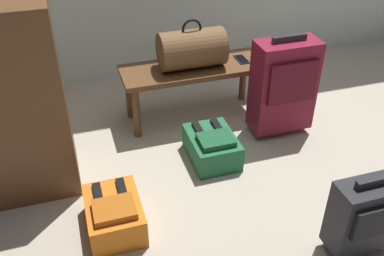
% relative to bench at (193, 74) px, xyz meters
% --- Properties ---
extents(ground_plane, '(6.60, 6.60, 0.00)m').
position_rel_bench_xyz_m(ground_plane, '(0.34, -0.78, -0.34)').
color(ground_plane, '#B2A893').
extents(bench, '(1.00, 0.36, 0.40)m').
position_rel_bench_xyz_m(bench, '(0.00, 0.00, 0.00)').
color(bench, brown).
rests_on(bench, ground).
extents(duffel_bag_brown, '(0.44, 0.26, 0.34)m').
position_rel_bench_xyz_m(duffel_bag_brown, '(-0.01, -0.00, 0.19)').
color(duffel_bag_brown, brown).
rests_on(duffel_bag_brown, bench).
extents(cell_phone, '(0.07, 0.14, 0.01)m').
position_rel_bench_xyz_m(cell_phone, '(0.36, -0.00, 0.07)').
color(cell_phone, '#191E4C').
rests_on(cell_phone, bench).
extents(suitcase_upright_burgundy, '(0.41, 0.23, 0.71)m').
position_rel_bench_xyz_m(suitcase_upright_burgundy, '(0.51, -0.37, 0.02)').
color(suitcase_upright_burgundy, maroon).
rests_on(suitcase_upright_burgundy, ground).
extents(suitcase_small_charcoal, '(0.32, 0.19, 0.46)m').
position_rel_bench_xyz_m(suitcase_small_charcoal, '(0.40, -1.43, -0.10)').
color(suitcase_small_charcoal, black).
rests_on(suitcase_small_charcoal, ground).
extents(backpack_green, '(0.28, 0.38, 0.21)m').
position_rel_bench_xyz_m(backpack_green, '(-0.04, -0.52, -0.25)').
color(backpack_green, '#1E6038').
rests_on(backpack_green, ground).
extents(backpack_orange, '(0.28, 0.38, 0.21)m').
position_rel_bench_xyz_m(backpack_orange, '(-0.72, -0.92, -0.25)').
color(backpack_orange, orange).
rests_on(backpack_orange, ground).
extents(side_cabinet, '(0.56, 0.44, 1.10)m').
position_rel_bench_xyz_m(side_cabinet, '(-1.15, -0.40, 0.21)').
color(side_cabinet, brown).
rests_on(side_cabinet, ground).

